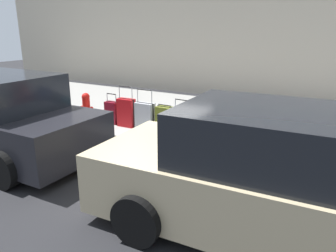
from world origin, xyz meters
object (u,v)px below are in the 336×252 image
(parked_car_beige_0, at_px, (282,181))
(suitcase_silver_0, at_px, (307,145))
(suitcase_black_4, at_px, (205,127))
(suitcase_olive_6, at_px, (165,120))
(suitcase_maroon_2, at_px, (251,138))
(bollard_post, at_px, (64,102))
(suitcase_maroon_9, at_px, (112,113))
(fire_hydrant, at_px, (86,105))
(suitcase_red_8, at_px, (126,113))
(suitcase_red_1, at_px, (279,134))
(parked_car_charcoal_1, at_px, (1,119))
(suitcase_navy_3, at_px, (228,128))
(suitcase_teal_5, at_px, (183,125))
(suitcase_silver_7, at_px, (145,116))

(parked_car_beige_0, bearing_deg, suitcase_silver_0, -88.85)
(suitcase_black_4, xyz_separation_m, suitcase_olive_6, (1.04, -0.06, 0.00))
(suitcase_maroon_2, relative_size, bollard_post, 0.83)
(suitcase_black_4, bearing_deg, parked_car_beige_0, 130.14)
(suitcase_maroon_9, relative_size, fire_hydrant, 1.10)
(suitcase_red_8, bearing_deg, bollard_post, 4.03)
(suitcase_red_1, xyz_separation_m, fire_hydrant, (5.00, 0.06, -0.01))
(suitcase_red_8, relative_size, parked_car_charcoal_1, 0.24)
(suitcase_red_8, distance_m, parked_car_beige_0, 4.93)
(suitcase_red_1, distance_m, fire_hydrant, 5.00)
(suitcase_navy_3, height_order, suitcase_teal_5, suitcase_teal_5)
(suitcase_olive_6, height_order, fire_hydrant, fire_hydrant)
(parked_car_beige_0, bearing_deg, suitcase_black_4, -49.86)
(suitcase_olive_6, height_order, suitcase_maroon_9, suitcase_maroon_9)
(suitcase_silver_7, relative_size, fire_hydrant, 1.38)
(suitcase_navy_3, xyz_separation_m, suitcase_maroon_9, (3.11, -0.00, -0.07))
(parked_car_beige_0, height_order, parked_car_charcoal_1, parked_car_charcoal_1)
(suitcase_silver_0, relative_size, suitcase_teal_5, 0.89)
(suitcase_navy_3, xyz_separation_m, parked_car_charcoal_1, (3.83, 2.53, 0.27))
(suitcase_maroon_2, relative_size, suitcase_silver_7, 0.72)
(suitcase_red_1, xyz_separation_m, suitcase_black_4, (1.56, 0.06, -0.08))
(suitcase_silver_7, xyz_separation_m, parked_car_beige_0, (-3.69, 2.53, 0.29))
(suitcase_olive_6, xyz_separation_m, parked_car_charcoal_1, (2.26, 2.58, 0.32))
(suitcase_silver_0, bearing_deg, suitcase_red_1, -7.86)
(suitcase_navy_3, distance_m, suitcase_maroon_9, 3.11)
(suitcase_teal_5, distance_m, parked_car_charcoal_1, 3.76)
(suitcase_silver_0, bearing_deg, suitcase_teal_5, -0.02)
(suitcase_red_8, bearing_deg, parked_car_charcoal_1, 64.50)
(suitcase_navy_3, height_order, suitcase_maroon_9, suitcase_maroon_9)
(suitcase_maroon_9, bearing_deg, suitcase_olive_6, -178.36)
(suitcase_olive_6, xyz_separation_m, parked_car_beige_0, (-3.17, 2.58, 0.31))
(suitcase_silver_7, height_order, suitcase_red_8, suitcase_red_8)
(suitcase_olive_6, bearing_deg, parked_car_charcoal_1, 48.84)
(suitcase_red_8, xyz_separation_m, bollard_post, (2.02, 0.14, 0.08))
(parked_car_beige_0, bearing_deg, suitcase_red_8, -30.66)
(parked_car_beige_0, bearing_deg, suitcase_teal_5, -43.37)
(suitcase_silver_0, relative_size, suitcase_red_8, 0.75)
(suitcase_silver_0, distance_m, suitcase_black_4, 2.08)
(suitcase_maroon_2, distance_m, suitcase_silver_7, 2.62)
(suitcase_silver_7, distance_m, fire_hydrant, 1.88)
(suitcase_maroon_2, relative_size, suitcase_maroon_9, 0.91)
(suitcase_olive_6, height_order, parked_car_beige_0, parked_car_beige_0)
(suitcase_teal_5, distance_m, bollard_post, 3.60)
(suitcase_red_8, height_order, bollard_post, suitcase_red_8)
(suitcase_black_4, xyz_separation_m, parked_car_charcoal_1, (3.30, 2.52, 0.32))
(suitcase_black_4, bearing_deg, suitcase_olive_6, -3.26)
(fire_hydrant, xyz_separation_m, parked_car_charcoal_1, (-0.14, 2.52, 0.25))
(suitcase_maroon_2, height_order, suitcase_red_8, suitcase_red_8)
(suitcase_red_8, bearing_deg, suitcase_olive_6, -176.08)
(suitcase_maroon_9, height_order, parked_car_charcoal_1, parked_car_charcoal_1)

